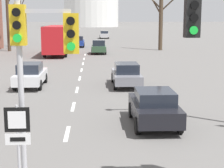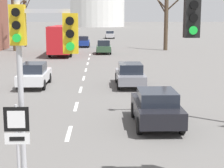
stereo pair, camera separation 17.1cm
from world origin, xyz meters
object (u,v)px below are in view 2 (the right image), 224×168
(traffic_signal_centre_tall, at_px, (37,51))
(sedan_near_right, at_px, (34,74))
(sedan_distant_centre, at_px, (130,74))
(sedan_near_left, at_px, (104,47))
(city_bus, at_px, (63,38))
(sedan_far_left, at_px, (156,107))
(sedan_far_right, at_px, (110,34))
(sedan_mid_centre, at_px, (84,42))
(route_sign_post, at_px, (17,136))

(traffic_signal_centre_tall, distance_m, sedan_near_right, 15.82)
(sedan_distant_centre, bearing_deg, sedan_near_left, 93.89)
(traffic_signal_centre_tall, relative_size, city_bus, 0.45)
(traffic_signal_centre_tall, xyz_separation_m, sedan_near_right, (-2.79, 15.31, -2.88))
(traffic_signal_centre_tall, xyz_separation_m, sedan_far_left, (3.85, 6.04, -2.89))
(sedan_near_left, relative_size, sedan_far_right, 0.84)
(sedan_near_left, bearing_deg, sedan_distant_centre, -86.11)
(sedan_far_left, bearing_deg, sedan_mid_centre, 96.46)
(sedan_distant_centre, bearing_deg, sedan_mid_centre, 97.59)
(route_sign_post, distance_m, sedan_far_left, 7.81)
(route_sign_post, bearing_deg, sedan_mid_centre, 90.56)
(route_sign_post, bearing_deg, sedan_near_right, 98.38)
(traffic_signal_centre_tall, bearing_deg, sedan_near_left, 87.02)
(sedan_far_left, height_order, city_bus, city_bus)
(route_sign_post, distance_m, sedan_mid_centre, 49.01)
(sedan_mid_centre, relative_size, sedan_far_right, 0.91)
(traffic_signal_centre_tall, height_order, sedan_far_left, traffic_signal_centre_tall)
(route_sign_post, bearing_deg, sedan_far_right, 86.76)
(route_sign_post, bearing_deg, sedan_near_left, 86.33)
(route_sign_post, height_order, city_bus, city_bus)
(route_sign_post, relative_size, sedan_far_left, 0.61)
(sedan_mid_centre, bearing_deg, sedan_far_right, 79.07)
(sedan_near_left, distance_m, sedan_mid_centre, 11.35)
(traffic_signal_centre_tall, distance_m, sedan_far_right, 72.59)
(sedan_distant_centre, distance_m, city_bus, 22.63)
(sedan_mid_centre, bearing_deg, sedan_distant_centre, -82.41)
(sedan_near_left, relative_size, sedan_near_right, 0.86)
(traffic_signal_centre_tall, bearing_deg, sedan_far_left, 57.48)
(sedan_far_right, xyz_separation_m, city_bus, (-6.67, -35.59, 1.19))
(sedan_near_right, height_order, city_bus, city_bus)
(traffic_signal_centre_tall, xyz_separation_m, sedan_near_left, (1.96, 37.64, -2.81))
(sedan_far_left, bearing_deg, route_sign_post, -123.96)
(sedan_distant_centre, relative_size, city_bus, 0.41)
(traffic_signal_centre_tall, height_order, route_sign_post, traffic_signal_centre_tall)
(sedan_far_right, height_order, sedan_distant_centre, sedan_far_right)
(route_sign_post, xyz_separation_m, sedan_distant_centre, (3.97, 15.62, -0.87))
(sedan_near_left, bearing_deg, city_bus, -171.08)
(sedan_near_right, xyz_separation_m, sedan_mid_centre, (1.83, 33.31, 0.05))
(sedan_distant_centre, xyz_separation_m, city_bus, (-6.52, 21.63, 1.26))
(traffic_signal_centre_tall, relative_size, sedan_far_left, 1.22)
(sedan_near_left, bearing_deg, traffic_signal_centre_tall, -92.98)
(traffic_signal_centre_tall, bearing_deg, sedan_far_right, 87.13)
(traffic_signal_centre_tall, xyz_separation_m, sedan_distant_centre, (3.48, 15.23, -2.89))
(traffic_signal_centre_tall, distance_m, route_sign_post, 2.12)
(sedan_near_right, bearing_deg, sedan_far_right, 83.58)
(sedan_far_left, distance_m, sedan_far_right, 66.40)
(sedan_mid_centre, relative_size, sedan_distant_centre, 0.92)
(route_sign_post, relative_size, sedan_mid_centre, 0.59)
(sedan_distant_centre, bearing_deg, sedan_far_right, 89.85)
(sedan_far_left, xyz_separation_m, sedan_distant_centre, (-0.37, 9.19, -0.00))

